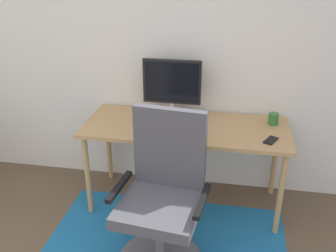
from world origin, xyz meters
TOP-DOWN VIEW (x-y plane):
  - wall_back at (0.00, 2.20)m, footprint 6.00×0.10m
  - desk at (0.33, 1.80)m, footprint 1.65×0.66m
  - monitor at (0.18, 1.99)m, footprint 0.48×0.18m
  - keyboard at (0.20, 1.57)m, footprint 0.43×0.13m
  - computer_mouse at (0.48, 1.58)m, footprint 0.06×0.10m
  - coffee_cup at (1.02, 1.95)m, footprint 0.08×0.08m
  - cell_phone at (0.99, 1.64)m, footprint 0.12×0.16m
  - office_chair at (0.27, 1.09)m, footprint 0.64×0.59m

SIDE VIEW (x-z plane):
  - office_chair at x=0.27m, z-range -0.11..0.99m
  - desk at x=0.33m, z-range 0.30..1.04m
  - cell_phone at x=0.99m, z-range 0.74..0.75m
  - keyboard at x=0.20m, z-range 0.74..0.76m
  - computer_mouse at x=0.48m, z-range 0.74..0.78m
  - coffee_cup at x=1.02m, z-range 0.74..0.83m
  - monitor at x=0.18m, z-range 0.78..1.26m
  - wall_back at x=0.00m, z-range 0.00..2.60m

